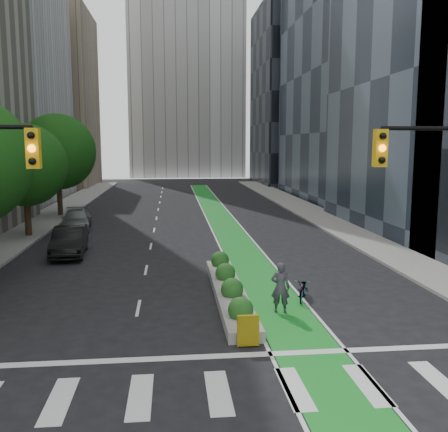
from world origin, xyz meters
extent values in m
plane|color=black|center=(0.00, 0.00, 0.00)|extent=(160.00, 160.00, 0.00)
cube|color=gray|center=(-11.80, 25.00, 0.07)|extent=(3.60, 90.00, 0.15)
cube|color=gray|center=(11.80, 25.00, 0.07)|extent=(3.60, 90.00, 0.15)
cube|color=#198A26|center=(3.00, 30.00, 0.01)|extent=(2.20, 70.00, 0.01)
cube|color=tan|center=(-20.00, 66.00, 13.00)|extent=(14.00, 16.00, 26.00)
cube|color=#19212D|center=(21.00, 45.00, 21.00)|extent=(14.00, 24.00, 42.00)
cube|color=black|center=(20.00, 68.00, 14.00)|extent=(14.00, 18.00, 28.00)
cylinder|color=black|center=(-11.00, 22.00, 2.24)|extent=(0.44, 0.44, 4.48)
sphere|color=#10470F|center=(-11.00, 22.00, 4.96)|extent=(5.60, 5.60, 5.60)
cylinder|color=black|center=(-11.00, 32.00, 2.58)|extent=(0.44, 0.44, 5.15)
sphere|color=#10470F|center=(-11.00, 32.00, 5.70)|extent=(6.60, 6.60, 6.60)
cube|color=gold|center=(-4.70, 0.50, 6.25)|extent=(0.34, 0.28, 1.05)
sphere|color=orange|center=(-4.70, 0.34, 6.25)|extent=(0.20, 0.20, 0.20)
cube|color=gold|center=(4.70, 0.50, 6.25)|extent=(0.34, 0.28, 1.05)
sphere|color=orange|center=(4.70, 0.34, 6.25)|extent=(0.20, 0.20, 0.20)
cube|color=gray|center=(1.20, 7.00, 0.20)|extent=(1.20, 10.00, 0.40)
cube|color=yellow|center=(1.20, 1.80, 0.55)|extent=(0.70, 0.12, 1.00)
sphere|color=#194C19|center=(1.20, 3.50, 0.65)|extent=(0.90, 0.90, 0.90)
sphere|color=#194C19|center=(1.20, 6.00, 0.65)|extent=(0.90, 0.90, 0.90)
sphere|color=#194C19|center=(1.20, 8.50, 0.65)|extent=(0.90, 0.90, 0.90)
sphere|color=#194C19|center=(1.20, 11.00, 0.65)|extent=(0.90, 0.90, 0.90)
imported|color=gray|center=(4.20, 6.37, 0.46)|extent=(1.21, 1.86, 0.92)
imported|color=#3A3641|center=(2.91, 4.91, 0.98)|extent=(0.82, 0.66, 1.97)
imported|color=black|center=(-7.04, 15.87, 0.82)|extent=(2.12, 5.08, 1.63)
imported|color=slate|center=(-8.30, 24.78, 0.75)|extent=(2.65, 5.35, 1.50)
camera|label=1|loc=(-1.11, -13.05, 6.36)|focal=40.00mm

